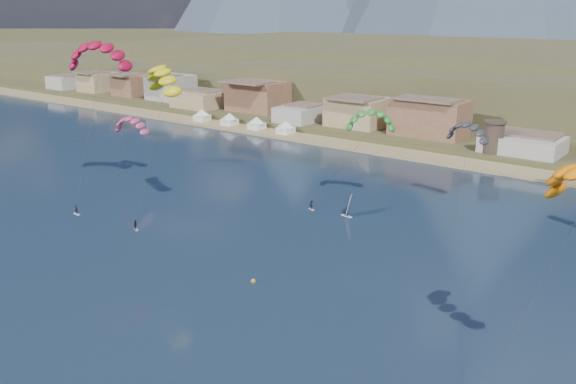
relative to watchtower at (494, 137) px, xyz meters
The scene contains 12 objects.
ground 114.29m from the watchtower, 92.51° to the right, with size 2400.00×2400.00×0.00m, color black.
beach 11.25m from the watchtower, 122.01° to the right, with size 2200.00×12.00×0.90m.
town 45.73m from the watchtower, 169.92° to the left, with size 400.00×24.00×12.00m.
watchtower is the anchor object (origin of this frame).
beach_tents 81.69m from the watchtower, behind, with size 43.40×6.40×5.00m.
kitesurfer_red 100.58m from the watchtower, 124.60° to the right, with size 15.01×19.25×34.64m.
kitesurfer_yellow 91.17m from the watchtower, 112.53° to the right, with size 12.80×15.05×30.10m.
kitesurfer_green 53.94m from the watchtower, 97.83° to the right, with size 13.13×15.39×21.88m.
distant_kite_pink 92.83m from the watchtower, 134.17° to the right, with size 10.14×6.77×16.05m.
distant_kite_dark 43.40m from the watchtower, 77.94° to the right, with size 9.63×6.36×19.02m.
windsurfer 62.33m from the watchtower, 95.48° to the right, with size 2.49×2.73×4.28m.
buoy 95.85m from the watchtower, 90.63° to the right, with size 0.69×0.69×0.69m.
Camera 1 is at (59.48, -45.12, 39.65)m, focal length 38.53 mm.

